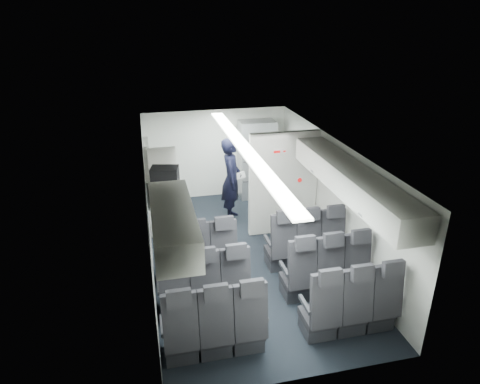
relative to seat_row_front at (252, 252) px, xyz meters
name	(u,v)px	position (x,y,z in m)	size (l,w,h in m)	color
cabin_shell	(245,202)	(0.00, 0.53, 0.72)	(3.41, 6.01, 2.16)	black
seat_row_front	(252,252)	(0.00, 0.00, 0.00)	(3.33, 0.56, 1.24)	#242427
seat_row_mid	(266,281)	(0.00, -0.90, 0.00)	(3.33, 0.56, 1.24)	#242427
seat_row_rear	(285,319)	(0.00, -1.80, 0.00)	(3.33, 0.56, 1.24)	#242427
overhead_bin_left_rear	(173,223)	(-1.40, -1.47, 1.46)	(0.53, 1.80, 0.40)	silver
overhead_bin_left_front_open	(162,182)	(-1.44, 0.28, 1.33)	(0.64, 1.70, 0.72)	#9E9E93
overhead_bin_right_rear	(379,202)	(1.40, -1.47, 1.46)	(0.53, 1.80, 0.40)	silver
overhead_bin_right_front	(327,162)	(1.40, 0.28, 1.46)	(0.53, 1.70, 0.40)	silver
bulkhead_partition	(283,183)	(0.98, 1.33, 0.67)	(1.40, 0.15, 2.13)	silver
galley_unit	(257,160)	(0.95, 3.25, 0.55)	(0.85, 0.52, 1.90)	#939399
boarding_door	(150,186)	(-1.64, 2.09, 0.55)	(0.12, 1.27, 1.86)	silver
flight_attendant	(231,180)	(0.09, 2.16, 0.52)	(0.67, 0.44, 1.85)	black
carry_on_bag	(165,175)	(-1.38, 0.34, 1.42)	(0.44, 0.30, 0.26)	black
papers	(241,175)	(0.28, 2.11, 0.62)	(0.20, 0.02, 0.14)	white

